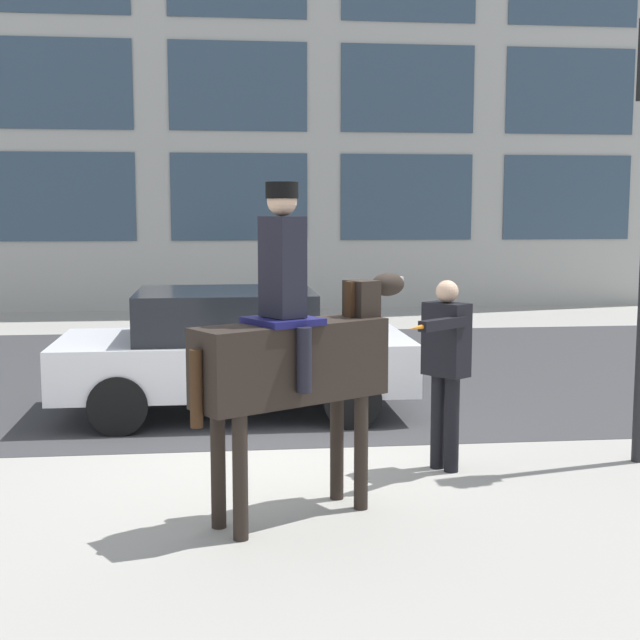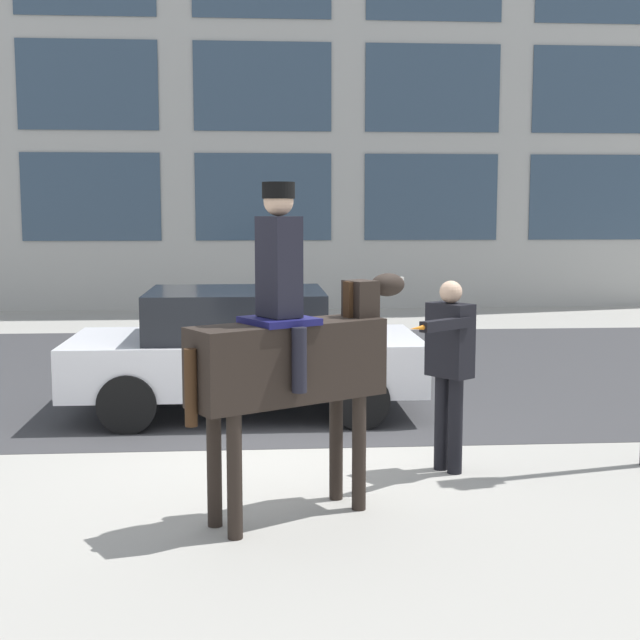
% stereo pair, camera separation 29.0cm
% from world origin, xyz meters
% --- Properties ---
extents(ground_plane, '(80.00, 80.00, 0.00)m').
position_xyz_m(ground_plane, '(0.00, 0.00, 0.00)').
color(ground_plane, '#9E9B93').
extents(road_surface, '(22.34, 8.50, 0.01)m').
position_xyz_m(road_surface, '(0.00, 4.75, 0.00)').
color(road_surface, '#38383A').
rests_on(road_surface, ground_plane).
extents(mounted_horse_lead, '(1.77, 1.21, 2.53)m').
position_xyz_m(mounted_horse_lead, '(0.05, -1.43, 1.28)').
color(mounted_horse_lead, black).
rests_on(mounted_horse_lead, ground_plane).
extents(pedestrian_bystander, '(0.68, 0.81, 1.72)m').
position_xyz_m(pedestrian_bystander, '(1.49, -0.35, 1.01)').
color(pedestrian_bystander, black).
rests_on(pedestrian_bystander, ground_plane).
extents(street_car_near_lane, '(3.97, 1.93, 1.42)m').
position_xyz_m(street_car_near_lane, '(-0.36, 2.13, 0.74)').
color(street_car_near_lane, silver).
rests_on(street_car_near_lane, ground_plane).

